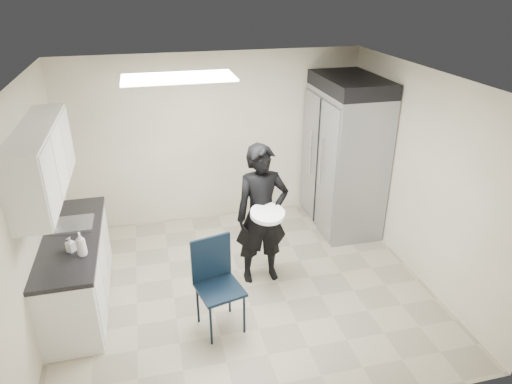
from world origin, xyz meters
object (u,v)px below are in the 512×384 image
object	(u,v)px
commercial_fridge	(344,161)
man_tuxedo	(262,215)
lower_counter	(77,271)
folding_chair	(220,290)

from	to	relation	value
commercial_fridge	man_tuxedo	bearing A→B (deg)	-144.63
lower_counter	folding_chair	bearing A→B (deg)	-28.57
commercial_fridge	man_tuxedo	size ratio (longest dim) A/B	1.16
lower_counter	commercial_fridge	xyz separation A→B (m)	(3.78, 1.07, 0.62)
lower_counter	folding_chair	distance (m)	1.77
commercial_fridge	man_tuxedo	world-z (taller)	commercial_fridge
folding_chair	lower_counter	bearing A→B (deg)	137.86
folding_chair	man_tuxedo	size ratio (longest dim) A/B	0.57
folding_chair	man_tuxedo	distance (m)	1.13
lower_counter	man_tuxedo	size ratio (longest dim) A/B	1.05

